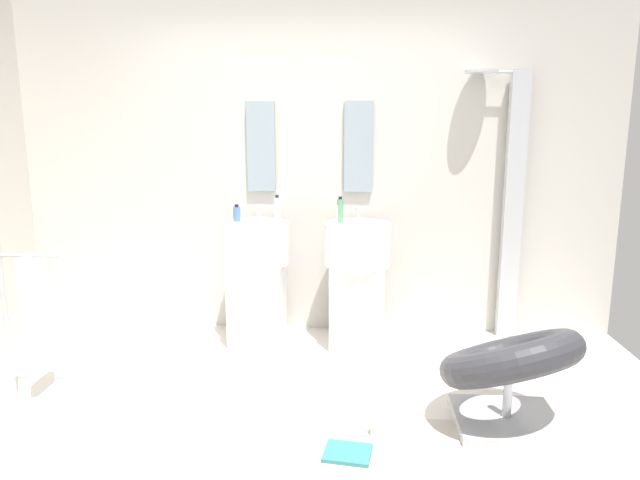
# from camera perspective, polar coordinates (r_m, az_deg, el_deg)

# --- Properties ---
(ground_plane) EXTENTS (4.80, 3.60, 0.04)m
(ground_plane) POSITION_cam_1_polar(r_m,az_deg,el_deg) (3.31, -3.40, -18.61)
(ground_plane) COLOR silver
(rear_partition) EXTENTS (4.80, 0.10, 2.60)m
(rear_partition) POSITION_cam_1_polar(r_m,az_deg,el_deg) (4.52, -0.99, 7.08)
(rear_partition) COLOR beige
(rear_partition) RESTS_ON ground_plane
(pedestal_sink_left) EXTENTS (0.49, 0.49, 1.04)m
(pedestal_sink_left) POSITION_cam_1_polar(r_m,az_deg,el_deg) (4.33, -6.40, -3.70)
(pedestal_sink_left) COLOR white
(pedestal_sink_left) RESTS_ON ground_plane
(pedestal_sink_right) EXTENTS (0.49, 0.49, 1.04)m
(pedestal_sink_right) POSITION_cam_1_polar(r_m,az_deg,el_deg) (4.27, 3.74, -3.88)
(pedestal_sink_right) COLOR white
(pedestal_sink_right) RESTS_ON ground_plane
(vanity_mirror_left) EXTENTS (0.22, 0.03, 0.69)m
(vanity_mirror_left) POSITION_cam_1_polar(r_m,az_deg,el_deg) (4.49, -5.98, 9.35)
(vanity_mirror_left) COLOR #8C9EA8
(vanity_mirror_right) EXTENTS (0.22, 0.03, 0.69)m
(vanity_mirror_right) POSITION_cam_1_polar(r_m,az_deg,el_deg) (4.43, 3.90, 9.36)
(vanity_mirror_right) COLOR #8C9EA8
(shower_column) EXTENTS (0.49, 0.24, 2.05)m
(shower_column) POSITION_cam_1_polar(r_m,az_deg,el_deg) (4.56, 18.75, 3.75)
(shower_column) COLOR #B7BABF
(shower_column) RESTS_ON ground_plane
(lounge_chair) EXTENTS (1.10, 1.10, 0.65)m
(lounge_chair) POSITION_cam_1_polar(r_m,az_deg,el_deg) (3.31, 18.60, -12.05)
(lounge_chair) COLOR #B7BABF
(lounge_chair) RESTS_ON ground_plane
(towel_rack) EXTENTS (0.37, 0.22, 0.95)m
(towel_rack) POSITION_cam_1_polar(r_m,az_deg,el_deg) (3.76, -27.37, -5.44)
(towel_rack) COLOR #B7BABF
(towel_rack) RESTS_ON ground_plane
(area_rug) EXTENTS (1.05, 0.61, 0.01)m
(area_rug) POSITION_cam_1_polar(r_m,az_deg,el_deg) (3.12, 7.78, -20.14)
(area_rug) COLOR beige
(area_rug) RESTS_ON ground_plane
(magazine_teal) EXTENTS (0.26, 0.23, 0.02)m
(magazine_teal) POSITION_cam_1_polar(r_m,az_deg,el_deg) (3.04, 2.80, -20.68)
(magazine_teal) COLOR teal
(magazine_teal) RESTS_ON area_rug
(coffee_mug) EXTENTS (0.07, 0.07, 0.10)m
(coffee_mug) POSITION_cam_1_polar(r_m,az_deg,el_deg) (3.19, 5.80, -18.26)
(coffee_mug) COLOR white
(coffee_mug) RESTS_ON area_rug
(soap_bottle_clear) EXTENTS (0.05, 0.05, 0.20)m
(soap_bottle_clear) POSITION_cam_1_polar(r_m,az_deg,el_deg) (4.27, -4.35, 3.15)
(soap_bottle_clear) COLOR silver
(soap_bottle_clear) RESTS_ON pedestal_sink_left
(soap_bottle_green) EXTENTS (0.05, 0.05, 0.19)m
(soap_bottle_green) POSITION_cam_1_polar(r_m,az_deg,el_deg) (4.19, 2.05, 3.00)
(soap_bottle_green) COLOR #59996B
(soap_bottle_green) RESTS_ON pedestal_sink_right
(soap_bottle_blue) EXTENTS (0.05, 0.05, 0.13)m
(soap_bottle_blue) POSITION_cam_1_polar(r_m,az_deg,el_deg) (4.29, -8.40, 2.64)
(soap_bottle_blue) COLOR #4C72B7
(soap_bottle_blue) RESTS_ON pedestal_sink_left
(soap_bottle_white) EXTENTS (0.05, 0.05, 0.15)m
(soap_bottle_white) POSITION_cam_1_polar(r_m,az_deg,el_deg) (4.20, 1.98, 2.73)
(soap_bottle_white) COLOR white
(soap_bottle_white) RESTS_ON pedestal_sink_right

